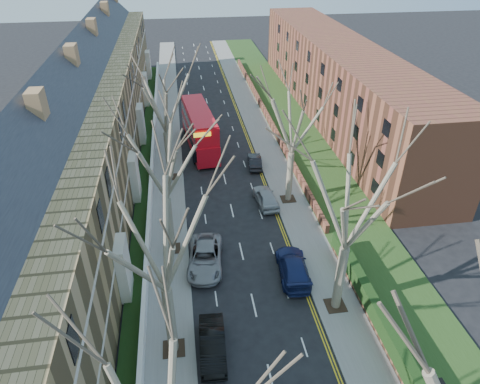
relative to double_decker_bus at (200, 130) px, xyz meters
name	(u,v)px	position (x,y,z in m)	size (l,w,h in m)	color
pavement_left	(167,135)	(-3.96, 4.28, -2.32)	(3.00, 102.00, 0.12)	slate
pavement_right	(259,130)	(8.04, 4.28, -2.32)	(3.00, 102.00, 0.12)	slate
terrace_left	(89,123)	(-11.60, -3.72, 3.15)	(9.70, 78.00, 13.60)	olive
flats_right	(337,80)	(19.50, 8.28, 2.60)	(13.97, 54.00, 10.00)	brown
wall_hedge_right	(404,366)	(9.74, -32.72, -1.26)	(0.70, 24.00, 1.80)	brown
front_wall_left	(152,161)	(-5.61, -3.72, -1.76)	(0.30, 78.00, 1.00)	white
grass_verge_right	(293,127)	(12.54, 4.28, -2.23)	(6.00, 102.00, 0.06)	#213B15
tree_left_mid	(159,231)	(-3.66, -28.72, 7.18)	(10.50, 10.50, 14.71)	brown
tree_left_far	(161,151)	(-3.66, -18.72, 6.86)	(10.15, 10.15, 14.22)	brown
tree_left_dist	(162,91)	(-3.66, -6.72, 7.18)	(10.50, 10.50, 14.71)	brown
tree_right_mid	(354,193)	(7.74, -26.72, 7.18)	(10.50, 10.50, 14.71)	brown
tree_right_far	(294,111)	(7.74, -12.72, 6.86)	(10.15, 10.15, 14.22)	brown
double_decker_bus	(200,130)	(0.00, 0.00, 0.00)	(3.81, 11.79, 4.82)	red
car_left_mid	(212,344)	(-1.22, -29.25, -1.63)	(1.59, 4.57, 1.51)	black
car_left_far	(205,257)	(-1.02, -21.01, -1.58)	(2.64, 5.73, 1.59)	gray
car_right_near	(293,267)	(5.55, -23.09, -1.60)	(2.19, 5.40, 1.57)	navy
car_right_mid	(266,197)	(5.42, -13.05, -1.60)	(1.83, 4.55, 1.55)	#9DA1A5
car_right_far	(255,161)	(5.69, -5.46, -1.73)	(1.37, 3.92, 1.29)	black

